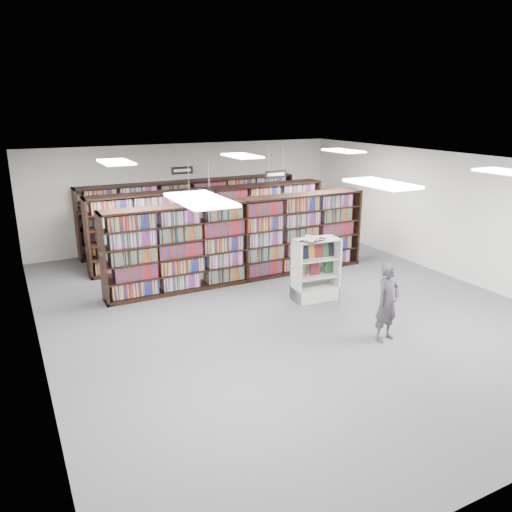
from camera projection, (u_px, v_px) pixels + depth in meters
name	position (u px, v px, depth m)	size (l,w,h in m)	color
floor	(282.00, 306.00, 11.20)	(12.00, 12.00, 0.00)	#4C4C50
ceiling	(284.00, 162.00, 10.27)	(10.00, 12.00, 0.10)	white
wall_back	(188.00, 195.00, 15.84)	(10.00, 0.10, 3.20)	silver
wall_left	(31.00, 271.00, 8.55)	(0.10, 12.00, 3.20)	silver
wall_right	(450.00, 215.00, 12.92)	(0.10, 12.00, 3.20)	silver
bookshelf_row_near	(243.00, 241.00, 12.59)	(7.00, 0.60, 2.10)	black
bookshelf_row_mid	(212.00, 224.00, 14.30)	(7.00, 0.60, 2.10)	black
bookshelf_row_far	(192.00, 213.00, 15.74)	(7.00, 0.60, 2.10)	black
aisle_sign_left	(199.00, 193.00, 10.66)	(0.65, 0.02, 0.80)	#B2B2B7
aisle_sign_right	(276.00, 174.00, 13.67)	(0.65, 0.02, 0.80)	#B2B2B7
aisle_sign_center	(182.00, 170.00, 14.50)	(0.65, 0.02, 0.80)	#B2B2B7
troffer_front_left	(200.00, 200.00, 6.41)	(0.60, 1.20, 0.04)	white
troffer_front_center	(382.00, 184.00, 7.73)	(0.60, 1.20, 0.04)	white
troffer_front_right	(510.00, 172.00, 9.04)	(0.60, 1.20, 0.04)	white
troffer_back_left	(116.00, 162.00, 10.67)	(0.60, 1.20, 0.04)	white
troffer_back_center	(242.00, 156.00, 11.98)	(0.60, 1.20, 0.04)	white
troffer_back_right	(343.00, 151.00, 13.30)	(0.60, 1.20, 0.04)	white
endcap_display	(315.00, 279.00, 11.50)	(1.08, 0.61, 1.45)	silver
open_book	(312.00, 239.00, 11.07)	(0.70, 0.57, 0.13)	black
shopper	(387.00, 302.00, 9.40)	(0.56, 0.37, 1.54)	#47424B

